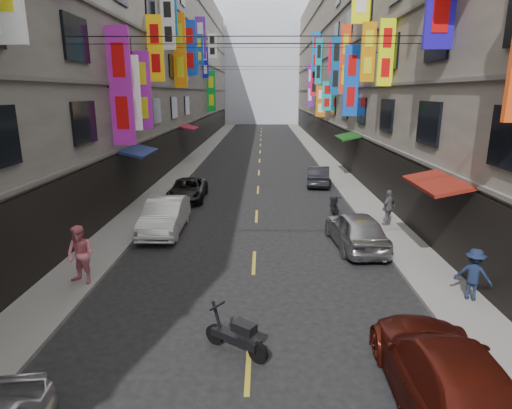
{
  "coord_description": "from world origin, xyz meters",
  "views": [
    {
      "loc": [
        0.31,
        3.51,
        5.98
      ],
      "look_at": [
        0.16,
        12.97,
        3.5
      ],
      "focal_mm": 30.0,
      "sensor_mm": 36.0,
      "label": 1
    }
  ],
  "objects_px": {
    "car_left_mid": "(165,216)",
    "pedestrian_lfar": "(80,255)",
    "car_right_near": "(447,375)",
    "pedestrian_rnear": "(474,274)",
    "car_left_far": "(188,189)",
    "scooter_crossing": "(237,336)",
    "car_right_far": "(318,176)",
    "pedestrian_rfar": "(389,208)",
    "car_right_mid": "(356,230)",
    "scooter_far_right": "(334,207)"
  },
  "relations": [
    {
      "from": "car_right_near",
      "to": "pedestrian_rnear",
      "type": "distance_m",
      "value": 5.07
    },
    {
      "from": "car_left_far",
      "to": "car_right_far",
      "type": "bearing_deg",
      "value": 25.15
    },
    {
      "from": "pedestrian_lfar",
      "to": "pedestrian_rfar",
      "type": "height_order",
      "value": "pedestrian_lfar"
    },
    {
      "from": "car_right_mid",
      "to": "pedestrian_lfar",
      "type": "distance_m",
      "value": 10.11
    },
    {
      "from": "scooter_far_right",
      "to": "car_right_far",
      "type": "relative_size",
      "value": 0.46
    },
    {
      "from": "car_right_mid",
      "to": "pedestrian_rfar",
      "type": "bearing_deg",
      "value": -132.14
    },
    {
      "from": "car_left_far",
      "to": "car_right_near",
      "type": "distance_m",
      "value": 18.49
    },
    {
      "from": "scooter_crossing",
      "to": "pedestrian_lfar",
      "type": "relative_size",
      "value": 0.82
    },
    {
      "from": "pedestrian_lfar",
      "to": "car_right_far",
      "type": "bearing_deg",
      "value": 79.92
    },
    {
      "from": "pedestrian_rfar",
      "to": "car_left_far",
      "type": "bearing_deg",
      "value": -70.85
    },
    {
      "from": "scooter_far_right",
      "to": "car_right_near",
      "type": "distance_m",
      "value": 13.61
    },
    {
      "from": "car_right_far",
      "to": "pedestrian_lfar",
      "type": "height_order",
      "value": "pedestrian_lfar"
    },
    {
      "from": "car_left_far",
      "to": "scooter_far_right",
      "type": "bearing_deg",
      "value": -23.46
    },
    {
      "from": "car_left_mid",
      "to": "car_right_mid",
      "type": "bearing_deg",
      "value": -13.88
    },
    {
      "from": "car_left_mid",
      "to": "pedestrian_lfar",
      "type": "relative_size",
      "value": 2.39
    },
    {
      "from": "scooter_crossing",
      "to": "pedestrian_rfar",
      "type": "xyz_separation_m",
      "value": [
        6.3,
        9.88,
        0.49
      ]
    },
    {
      "from": "car_left_far",
      "to": "scooter_crossing",
      "type": "bearing_deg",
      "value": -77.85
    },
    {
      "from": "scooter_far_right",
      "to": "pedestrian_rnear",
      "type": "height_order",
      "value": "pedestrian_rnear"
    },
    {
      "from": "car_right_mid",
      "to": "car_right_far",
      "type": "bearing_deg",
      "value": -94.75
    },
    {
      "from": "scooter_crossing",
      "to": "pedestrian_rnear",
      "type": "distance_m",
      "value": 7.21
    },
    {
      "from": "car_left_mid",
      "to": "car_left_far",
      "type": "relative_size",
      "value": 1.06
    },
    {
      "from": "car_left_mid",
      "to": "pedestrian_lfar",
      "type": "height_order",
      "value": "pedestrian_lfar"
    },
    {
      "from": "car_right_far",
      "to": "pedestrian_rfar",
      "type": "xyz_separation_m",
      "value": [
        2.01,
        -9.17,
        0.29
      ]
    },
    {
      "from": "scooter_crossing",
      "to": "car_left_mid",
      "type": "bearing_deg",
      "value": 57.14
    },
    {
      "from": "car_left_mid",
      "to": "car_right_far",
      "type": "xyz_separation_m",
      "value": [
        8.0,
        9.97,
        -0.09
      ]
    },
    {
      "from": "car_right_mid",
      "to": "scooter_far_right",
      "type": "bearing_deg",
      "value": -93.4
    },
    {
      "from": "car_left_mid",
      "to": "pedestrian_rfar",
      "type": "bearing_deg",
      "value": 3.61
    },
    {
      "from": "car_right_near",
      "to": "car_right_mid",
      "type": "height_order",
      "value": "car_right_mid"
    },
    {
      "from": "car_left_mid",
      "to": "pedestrian_lfar",
      "type": "xyz_separation_m",
      "value": [
        -1.4,
        -5.55,
        0.32
      ]
    },
    {
      "from": "pedestrian_lfar",
      "to": "car_right_near",
      "type": "bearing_deg",
      "value": -8.59
    },
    {
      "from": "scooter_far_right",
      "to": "car_right_far",
      "type": "xyz_separation_m",
      "value": [
        0.11,
        7.2,
        0.2
      ]
    },
    {
      "from": "scooter_crossing",
      "to": "scooter_far_right",
      "type": "xyz_separation_m",
      "value": [
        4.18,
        11.85,
        0.0
      ]
    },
    {
      "from": "car_left_far",
      "to": "car_right_mid",
      "type": "distance_m",
      "value": 11.14
    },
    {
      "from": "car_right_near",
      "to": "car_right_mid",
      "type": "relative_size",
      "value": 1.16
    },
    {
      "from": "car_left_far",
      "to": "pedestrian_lfar",
      "type": "height_order",
      "value": "pedestrian_lfar"
    },
    {
      "from": "scooter_far_right",
      "to": "car_right_mid",
      "type": "bearing_deg",
      "value": 94.06
    },
    {
      "from": "scooter_crossing",
      "to": "car_left_far",
      "type": "xyz_separation_m",
      "value": [
        -3.71,
        14.99,
        0.15
      ]
    },
    {
      "from": "scooter_far_right",
      "to": "car_right_far",
      "type": "height_order",
      "value": "car_right_far"
    },
    {
      "from": "scooter_far_right",
      "to": "car_left_far",
      "type": "bearing_deg",
      "value": -19.0
    },
    {
      "from": "car_left_far",
      "to": "pedestrian_rnear",
      "type": "height_order",
      "value": "pedestrian_rnear"
    },
    {
      "from": "scooter_crossing",
      "to": "car_right_far",
      "type": "relative_size",
      "value": 0.39
    },
    {
      "from": "car_right_far",
      "to": "pedestrian_rfar",
      "type": "height_order",
      "value": "pedestrian_rfar"
    },
    {
      "from": "car_right_near",
      "to": "pedestrian_lfar",
      "type": "xyz_separation_m",
      "value": [
        -9.25,
        5.28,
        0.33
      ]
    },
    {
      "from": "car_left_mid",
      "to": "car_right_mid",
      "type": "distance_m",
      "value": 8.21
    },
    {
      "from": "car_right_near",
      "to": "car_right_far",
      "type": "height_order",
      "value": "car_right_near"
    },
    {
      "from": "pedestrian_rfar",
      "to": "car_right_far",
      "type": "bearing_deg",
      "value": -121.41
    },
    {
      "from": "pedestrian_lfar",
      "to": "pedestrian_rnear",
      "type": "xyz_separation_m",
      "value": [
        11.82,
        -0.9,
        -0.17
      ]
    },
    {
      "from": "pedestrian_rfar",
      "to": "scooter_far_right",
      "type": "bearing_deg",
      "value": -86.71
    },
    {
      "from": "car_left_far",
      "to": "car_right_mid",
      "type": "height_order",
      "value": "car_right_mid"
    },
    {
      "from": "scooter_crossing",
      "to": "car_right_mid",
      "type": "distance_m",
      "value": 8.42
    }
  ]
}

